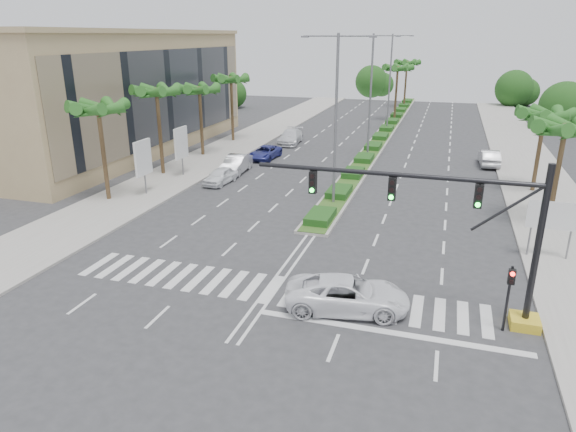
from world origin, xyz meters
name	(u,v)px	position (x,y,z in m)	size (l,w,h in m)	color
ground	(272,289)	(0.00, 0.00, 0.00)	(160.00, 160.00, 0.00)	#333335
footpath_right	(546,199)	(15.20, 20.00, 0.07)	(6.00, 120.00, 0.15)	gray
footpath_left	(187,170)	(-15.20, 20.00, 0.07)	(6.00, 120.00, 0.15)	gray
median	(386,132)	(0.00, 45.00, 0.10)	(2.20, 75.00, 0.20)	gray
median_grass	(386,131)	(0.00, 45.00, 0.22)	(1.80, 75.00, 0.04)	#33561D
building	(118,94)	(-26.00, 26.00, 6.00)	(12.00, 36.00, 12.00)	tan
signal_gantry	(479,247)	(9.27, 0.00, 3.46)	(12.60, 1.20, 7.20)	gold
pedestrian_signal	(510,288)	(10.60, -0.68, 2.04)	(0.28, 0.36, 3.00)	black
direction_sign	(553,218)	(13.50, 7.99, 2.45)	(2.70, 0.11, 3.40)	slate
billboard_near	(143,158)	(-14.50, 12.00, 2.96)	(0.18, 2.10, 4.35)	slate
billboard_far	(181,143)	(-14.50, 18.00, 2.96)	(0.18, 2.10, 4.35)	slate
palm_left_near	(98,111)	(-16.50, 10.00, 6.69)	(4.57, 4.68, 7.55)	brown
palm_left_mid	(157,94)	(-16.50, 18.00, 7.08)	(4.57, 4.68, 7.95)	brown
palm_left_far	(199,92)	(-16.50, 26.00, 6.50)	(4.57, 4.68, 7.35)	brown
palm_left_end	(231,81)	(-16.50, 34.00, 6.88)	(4.57, 4.68, 7.75)	brown
palm_right_near	(565,132)	(14.50, 14.00, 6.20)	(4.57, 4.68, 7.05)	brown
palm_right_far	(544,118)	(14.50, 22.00, 5.91)	(4.57, 4.68, 6.75)	brown
palm_median_a	(398,70)	(0.00, 55.00, 7.17)	(4.57, 4.68, 8.05)	brown
palm_median_b	(407,65)	(0.00, 70.00, 7.17)	(4.57, 4.68, 8.05)	brown
streetlight_near	(336,112)	(0.00, 14.00, 6.81)	(5.10, 0.25, 12.00)	slate
streetlight_mid	(371,90)	(0.00, 30.00, 6.81)	(5.10, 0.25, 12.00)	slate
streetlight_far	(390,77)	(0.00, 46.00, 6.81)	(5.10, 0.25, 12.00)	slate
car_parked_a	(220,176)	(-10.33, 16.79, 0.67)	(1.59, 3.96, 1.35)	white
car_parked_b	(236,164)	(-10.48, 20.50, 0.80)	(1.70, 4.86, 1.60)	silver
car_parked_c	(265,153)	(-9.82, 26.56, 0.65)	(2.16, 4.69, 1.30)	navy
car_parked_d	(290,137)	(-9.63, 34.66, 0.80)	(2.24, 5.50, 1.60)	silver
car_crossing	(347,294)	(3.92, -0.82, 0.78)	(2.58, 5.59, 1.55)	white
car_right	(489,158)	(11.62, 30.23, 0.78)	(1.65, 4.72, 1.56)	#A2A2A7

